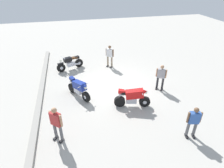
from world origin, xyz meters
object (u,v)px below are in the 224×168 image
motorcycle_black_cruiser (70,63)px  person_in_blue_shirt (193,121)px  person_in_red_shirt (56,122)px  person_in_white_shirt (110,55)px  motorcycle_blue_sportbike (79,88)px  motorcycle_red_sportbike (133,97)px  person_in_gray_shirt (161,76)px

motorcycle_black_cruiser → person_in_blue_shirt: (-8.04, -4.88, 0.36)m
person_in_red_shirt → person_in_blue_shirt: 5.78m
motorcycle_black_cruiser → person_in_white_shirt: size_ratio=1.16×
person_in_red_shirt → motorcycle_black_cruiser: bearing=-143.9°
person_in_white_shirt → motorcycle_blue_sportbike: bearing=2.5°
motorcycle_red_sportbike → person_in_red_shirt: 4.18m
motorcycle_black_cruiser → person_in_white_shirt: bearing=152.4°
person_in_red_shirt → person_in_white_shirt: size_ratio=1.02×
motorcycle_blue_sportbike → person_in_gray_shirt: (-0.31, -4.94, 0.33)m
person_in_red_shirt → person_in_blue_shirt: bearing=121.5°
person_in_blue_shirt → motorcycle_red_sportbike: bearing=-133.0°
motorcycle_black_cruiser → person_in_blue_shirt: person_in_blue_shirt is taller
person_in_gray_shirt → motorcycle_red_sportbike: bearing=-24.6°
person_in_red_shirt → motorcycle_red_sportbike: bearing=154.5°
motorcycle_black_cruiser → motorcycle_blue_sportbike: motorcycle_blue_sportbike is taller
person_in_red_shirt → person_in_blue_shirt: person_in_red_shirt is taller
motorcycle_blue_sportbike → person_in_red_shirt: size_ratio=1.03×
motorcycle_red_sportbike → person_in_blue_shirt: bearing=-41.7°
motorcycle_blue_sportbike → person_in_red_shirt: (-3.13, 1.13, 0.40)m
motorcycle_blue_sportbike → person_in_blue_shirt: (-4.25, -4.54, 0.28)m
person_in_blue_shirt → person_in_white_shirt: 8.05m
motorcycle_black_cruiser → motorcycle_red_sportbike: size_ratio=1.01×
motorcycle_blue_sportbike → person_in_gray_shirt: person_in_gray_shirt is taller
person_in_white_shirt → person_in_gray_shirt: bearing=69.7°
motorcycle_black_cruiser → motorcycle_blue_sportbike: size_ratio=1.11×
motorcycle_black_cruiser → motorcycle_red_sportbike: 6.19m
motorcycle_red_sportbike → person_in_blue_shirt: (-2.66, -1.81, 0.28)m
motorcycle_red_sportbike → person_in_white_shirt: bearing=105.2°
person_in_gray_shirt → motorcycle_blue_sportbike: bearing=-58.2°
person_in_blue_shirt → person_in_gray_shirt: bearing=-173.0°
person_in_blue_shirt → person_in_white_shirt: person_in_white_shirt is taller
motorcycle_red_sportbike → person_in_red_shirt: person_in_red_shirt is taller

